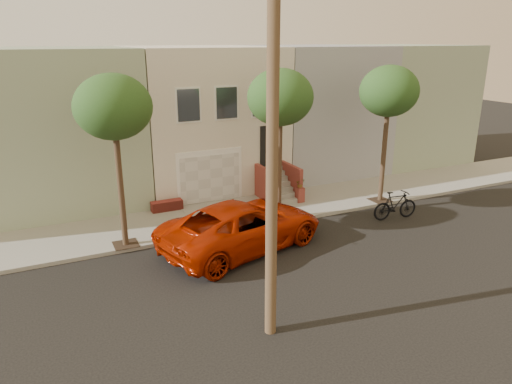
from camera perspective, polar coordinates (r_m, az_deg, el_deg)
name	(u,v)px	position (r m, az deg, el deg)	size (l,w,h in m)	color
ground	(305,262)	(17.04, 5.90, -8.37)	(90.00, 90.00, 0.00)	black
sidewalk	(244,212)	(21.37, -1.48, -2.45)	(40.00, 3.70, 0.15)	gray
house_row	(199,115)	(25.78, -6.87, 9.18)	(33.10, 11.70, 7.00)	beige
tree_left	(113,108)	(17.23, -16.79, 9.64)	(2.70, 2.57, 6.30)	#2D2116
tree_mid	(280,98)	(19.29, 2.94, 11.18)	(2.70, 2.57, 6.30)	#2D2116
tree_right	(389,92)	(22.40, 15.71, 11.50)	(2.70, 2.57, 6.30)	#2D2116
pickup_truck	(243,226)	(17.68, -1.61, -4.06)	(2.99, 6.47, 1.80)	#A51C01
motorcycle	(395,205)	(21.47, 16.41, -1.52)	(0.60, 2.11, 1.27)	black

